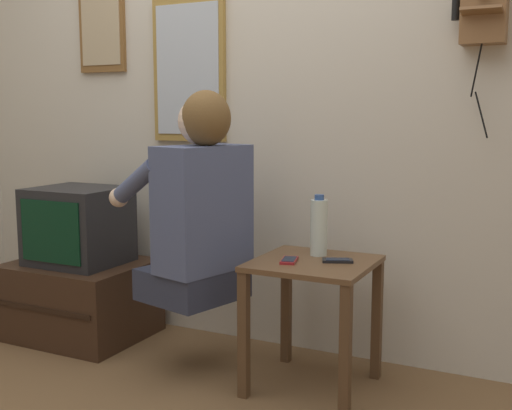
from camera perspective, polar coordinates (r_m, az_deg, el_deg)
wall_back at (r=3.17m, az=0.56°, el=10.44°), size 6.80×0.05×2.55m
side_table at (r=2.69m, az=5.10°, el=-7.46°), size 0.48×0.48×0.55m
person at (r=2.78m, az=-5.11°, el=-0.07°), size 0.59×0.53×0.91m
tv_stand at (r=3.49m, az=-15.30°, el=-8.04°), size 0.67×0.56×0.39m
television at (r=3.39m, az=-15.52°, el=-1.78°), size 0.44×0.40×0.39m
wall_phone_antique at (r=2.82m, az=19.64°, el=16.78°), size 0.21×0.19×0.75m
framed_picture at (r=3.68m, az=-13.56°, el=15.54°), size 0.30×0.03×0.53m
wall_mirror at (r=3.33m, az=-6.00°, el=11.87°), size 0.41×0.03×0.72m
cell_phone_held at (r=2.64m, az=2.97°, el=-4.92°), size 0.09×0.14×0.01m
cell_phone_spare at (r=2.65m, az=7.26°, el=-4.91°), size 0.14×0.10×0.01m
water_bottle at (r=2.74m, az=5.61°, el=-1.95°), size 0.07×0.07×0.26m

